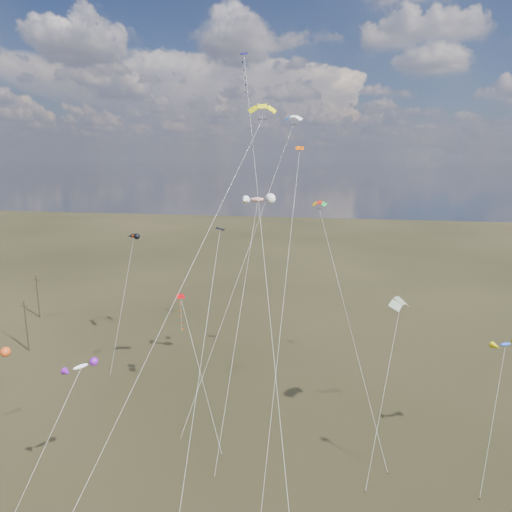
# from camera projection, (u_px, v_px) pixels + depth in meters

# --- Properties ---
(utility_pole_near) EXTENTS (1.40, 0.20, 8.00)m
(utility_pole_near) POSITION_uv_depth(u_px,v_px,m) (26.00, 326.00, 69.80)
(utility_pole_near) COLOR black
(utility_pole_near) RESTS_ON ground
(utility_pole_far) EXTENTS (1.40, 0.20, 8.00)m
(utility_pole_far) POSITION_uv_depth(u_px,v_px,m) (38.00, 296.00, 84.67)
(utility_pole_far) COLOR black
(utility_pole_far) RESTS_ON ground
(diamond_navy_tall) EXTENTS (10.12, 29.98, 40.94)m
(diamond_navy_tall) POSITION_uv_depth(u_px,v_px,m) (247.00, 104.00, 49.81)
(diamond_navy_tall) COLOR #0D0A51
(diamond_navy_tall) RESTS_ON ground
(diamond_black_mid) EXTENTS (1.55, 19.64, 22.17)m
(diamond_black_mid) POSITION_uv_depth(u_px,v_px,m) (210.00, 301.00, 43.27)
(diamond_black_mid) COLOR black
(diamond_black_mid) RESTS_ON ground
(diamond_red_low) EXTENTS (7.85, 9.96, 13.60)m
(diamond_red_low) POSITION_uv_depth(u_px,v_px,m) (183.00, 319.00, 53.18)
(diamond_red_low) COLOR #BC0408
(diamond_red_low) RESTS_ON ground
(diamond_orange_center) EXTENTS (1.35, 21.70, 30.50)m
(diamond_orange_center) POSITION_uv_depth(u_px,v_px,m) (290.00, 244.00, 46.11)
(diamond_orange_center) COLOR #DE4A00
(diamond_orange_center) RESTS_ON ground
(parafoil_yellow) EXTENTS (13.37, 24.15, 34.68)m
(parafoil_yellow) POSITION_uv_depth(u_px,v_px,m) (261.00, 108.00, 43.38)
(parafoil_yellow) COLOR #D3CC0A
(parafoil_yellow) RESTS_ON ground
(parafoil_blue_white) EXTENTS (10.54, 23.09, 35.24)m
(parafoil_blue_white) POSITION_uv_depth(u_px,v_px,m) (293.00, 118.00, 60.72)
(parafoil_blue_white) COLOR blue
(parafoil_blue_white) RESTS_ON ground
(parafoil_striped) EXTENTS (4.47, 10.54, 15.95)m
(parafoil_striped) POSITION_uv_depth(u_px,v_px,m) (400.00, 301.00, 45.53)
(parafoil_striped) COLOR gold
(parafoil_striped) RESTS_ON ground
(parafoil_tricolor) EXTENTS (8.92, 18.64, 24.27)m
(parafoil_tricolor) POSITION_uv_depth(u_px,v_px,m) (320.00, 205.00, 56.53)
(parafoil_tricolor) COLOR #EBAA0B
(parafoil_tricolor) RESTS_ON ground
(novelty_orange_black) EXTENTS (2.61, 11.23, 18.34)m
(novelty_orange_black) POSITION_uv_depth(u_px,v_px,m) (134.00, 237.00, 68.03)
(novelty_orange_black) COLOR #C22B00
(novelty_orange_black) RESTS_ON ground
(novelty_white_purple) EXTENTS (5.09, 8.49, 13.03)m
(novelty_white_purple) POSITION_uv_depth(u_px,v_px,m) (80.00, 367.00, 36.92)
(novelty_white_purple) COLOR white
(novelty_white_purple) RESTS_ON ground
(novelty_redwhite_stripe) EXTENTS (3.43, 17.49, 25.18)m
(novelty_redwhite_stripe) POSITION_uv_depth(u_px,v_px,m) (257.00, 200.00, 53.16)
(novelty_redwhite_stripe) COLOR red
(novelty_redwhite_stripe) RESTS_ON ground
(novelty_blue_yellow) EXTENTS (4.18, 7.24, 12.51)m
(novelty_blue_yellow) POSITION_uv_depth(u_px,v_px,m) (505.00, 345.00, 42.77)
(novelty_blue_yellow) COLOR blue
(novelty_blue_yellow) RESTS_ON ground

